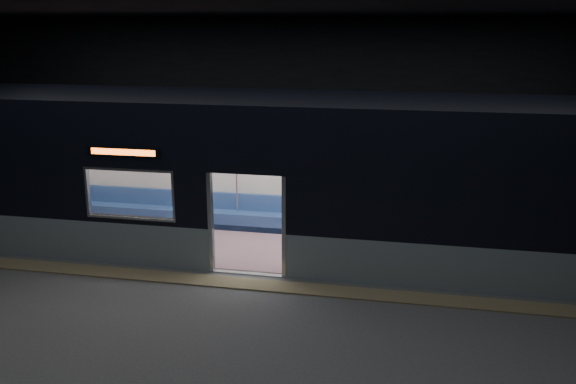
% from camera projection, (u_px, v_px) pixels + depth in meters
% --- Properties ---
extents(station_floor, '(24.00, 14.00, 0.01)m').
position_uv_depth(station_floor, '(233.00, 297.00, 11.11)').
color(station_floor, '#47494C').
rests_on(station_floor, ground).
extents(station_envelope, '(24.00, 14.00, 5.00)m').
position_uv_depth(station_envelope, '(228.00, 95.00, 10.13)').
color(station_envelope, black).
rests_on(station_envelope, station_floor).
extents(tactile_strip, '(22.80, 0.50, 0.03)m').
position_uv_depth(tactile_strip, '(241.00, 283.00, 11.62)').
color(tactile_strip, '#8C7F59').
rests_on(tactile_strip, station_floor).
extents(metro_car, '(18.00, 3.04, 3.35)m').
position_uv_depth(metro_car, '(265.00, 167.00, 13.02)').
color(metro_car, gray).
rests_on(metro_car, station_floor).
extents(passenger, '(0.44, 0.72, 1.38)m').
position_uv_depth(passenger, '(385.00, 207.00, 13.75)').
color(passenger, black).
rests_on(passenger, metro_car).
extents(handbag, '(0.28, 0.24, 0.14)m').
position_uv_depth(handbag, '(383.00, 215.00, 13.58)').
color(handbag, black).
rests_on(handbag, passenger).
extents(transit_map, '(1.10, 0.03, 0.72)m').
position_uv_depth(transit_map, '(439.00, 176.00, 13.64)').
color(transit_map, white).
rests_on(transit_map, metro_car).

